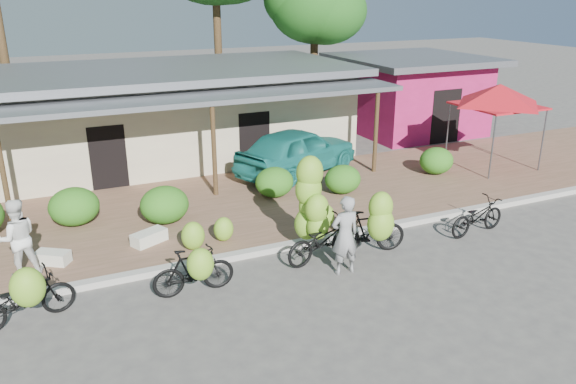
{
  "coord_description": "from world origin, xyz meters",
  "views": [
    {
      "loc": [
        -4.55,
        -9.32,
        5.96
      ],
      "look_at": [
        0.85,
        2.68,
        1.2
      ],
      "focal_mm": 35.0,
      "sensor_mm": 36.0,
      "label": 1
    }
  ],
  "objects_px": {
    "tree_near_right": "(310,4)",
    "bike_left": "(195,270)",
    "sack_near": "(149,237)",
    "sack_far": "(52,257)",
    "vendor": "(345,235)",
    "bike_far_left": "(24,298)",
    "red_canopy": "(499,95)",
    "bystander": "(17,238)",
    "teal_van": "(297,151)",
    "bike_center": "(317,221)",
    "bike_right": "(372,227)",
    "bike_far_right": "(477,217)"
  },
  "relations": [
    {
      "from": "bystander",
      "to": "teal_van",
      "type": "relative_size",
      "value": 0.38
    },
    {
      "from": "sack_far",
      "to": "vendor",
      "type": "relative_size",
      "value": 0.41
    },
    {
      "from": "tree_near_right",
      "to": "red_canopy",
      "type": "distance_m",
      "value": 10.29
    },
    {
      "from": "bike_far_left",
      "to": "bike_left",
      "type": "bearing_deg",
      "value": -108.11
    },
    {
      "from": "tree_near_right",
      "to": "red_canopy",
      "type": "xyz_separation_m",
      "value": [
        2.39,
        -9.63,
        -2.72
      ]
    },
    {
      "from": "vendor",
      "to": "bystander",
      "type": "distance_m",
      "value": 7.01
    },
    {
      "from": "bike_far_right",
      "to": "bike_right",
      "type": "bearing_deg",
      "value": 83.23
    },
    {
      "from": "bike_far_left",
      "to": "sack_far",
      "type": "bearing_deg",
      "value": -27.73
    },
    {
      "from": "bike_center",
      "to": "sack_far",
      "type": "height_order",
      "value": "bike_center"
    },
    {
      "from": "sack_near",
      "to": "vendor",
      "type": "distance_m",
      "value": 4.85
    },
    {
      "from": "bike_right",
      "to": "sack_far",
      "type": "bearing_deg",
      "value": 80.32
    },
    {
      "from": "bike_right",
      "to": "bike_left",
      "type": "bearing_deg",
      "value": 100.69
    },
    {
      "from": "tree_near_right",
      "to": "bike_right",
      "type": "distance_m",
      "value": 15.43
    },
    {
      "from": "vendor",
      "to": "bike_far_left",
      "type": "bearing_deg",
      "value": -5.29
    },
    {
      "from": "bike_center",
      "to": "vendor",
      "type": "relative_size",
      "value": 1.32
    },
    {
      "from": "bike_right",
      "to": "bystander",
      "type": "relative_size",
      "value": 1.1
    },
    {
      "from": "tree_near_right",
      "to": "bike_far_right",
      "type": "height_order",
      "value": "tree_near_right"
    },
    {
      "from": "tree_near_right",
      "to": "bike_far_right",
      "type": "bearing_deg",
      "value": -98.1
    },
    {
      "from": "vendor",
      "to": "teal_van",
      "type": "relative_size",
      "value": 0.39
    },
    {
      "from": "red_canopy",
      "to": "vendor",
      "type": "xyz_separation_m",
      "value": [
        -8.53,
        -4.61,
        -1.7
      ]
    },
    {
      "from": "bike_center",
      "to": "sack_far",
      "type": "xyz_separation_m",
      "value": [
        -5.71,
        1.94,
        -0.66
      ]
    },
    {
      "from": "vendor",
      "to": "bike_center",
      "type": "bearing_deg",
      "value": -78.1
    },
    {
      "from": "sack_far",
      "to": "bike_far_left",
      "type": "bearing_deg",
      "value": -103.81
    },
    {
      "from": "sack_far",
      "to": "bike_left",
      "type": "bearing_deg",
      "value": -43.76
    },
    {
      "from": "tree_near_right",
      "to": "bike_far_right",
      "type": "xyz_separation_m",
      "value": [
        -1.96,
        -13.78,
        -4.86
      ]
    },
    {
      "from": "bike_left",
      "to": "sack_far",
      "type": "xyz_separation_m",
      "value": [
        -2.63,
        2.51,
        -0.33
      ]
    },
    {
      "from": "bike_center",
      "to": "teal_van",
      "type": "relative_size",
      "value": 0.52
    },
    {
      "from": "bike_left",
      "to": "red_canopy",
      "type": "bearing_deg",
      "value": -69.07
    },
    {
      "from": "bike_center",
      "to": "bike_right",
      "type": "height_order",
      "value": "bike_center"
    },
    {
      "from": "red_canopy",
      "to": "bike_right",
      "type": "distance_m",
      "value": 8.82
    },
    {
      "from": "bike_right",
      "to": "bystander",
      "type": "distance_m",
      "value": 7.81
    },
    {
      "from": "bike_far_left",
      "to": "sack_near",
      "type": "bearing_deg",
      "value": -62.31
    },
    {
      "from": "bike_far_right",
      "to": "bike_center",
      "type": "bearing_deg",
      "value": 76.41
    },
    {
      "from": "tree_near_right",
      "to": "bike_center",
      "type": "relative_size",
      "value": 2.89
    },
    {
      "from": "tree_near_right",
      "to": "bike_right",
      "type": "bearing_deg",
      "value": -110.47
    },
    {
      "from": "red_canopy",
      "to": "bike_far_right",
      "type": "distance_m",
      "value": 6.39
    },
    {
      "from": "bike_center",
      "to": "bike_far_right",
      "type": "height_order",
      "value": "bike_center"
    },
    {
      "from": "red_canopy",
      "to": "bystander",
      "type": "xyz_separation_m",
      "value": [
        -15.05,
        -2.02,
        -1.63
      ]
    },
    {
      "from": "red_canopy",
      "to": "bike_far_left",
      "type": "distance_m",
      "value": 15.65
    },
    {
      "from": "sack_near",
      "to": "sack_far",
      "type": "xyz_separation_m",
      "value": [
        -2.21,
        -0.18,
        -0.01
      ]
    },
    {
      "from": "bike_far_left",
      "to": "sack_near",
      "type": "relative_size",
      "value": 2.35
    },
    {
      "from": "vendor",
      "to": "bystander",
      "type": "bearing_deg",
      "value": -21.47
    },
    {
      "from": "tree_near_right",
      "to": "bike_left",
      "type": "height_order",
      "value": "tree_near_right"
    },
    {
      "from": "bike_far_left",
      "to": "bike_far_right",
      "type": "bearing_deg",
      "value": -104.8
    },
    {
      "from": "bike_right",
      "to": "sack_near",
      "type": "distance_m",
      "value": 5.39
    },
    {
      "from": "bike_center",
      "to": "teal_van",
      "type": "distance_m",
      "value": 6.07
    },
    {
      "from": "bike_left",
      "to": "bike_center",
      "type": "height_order",
      "value": "bike_center"
    },
    {
      "from": "bike_far_left",
      "to": "teal_van",
      "type": "xyz_separation_m",
      "value": [
        8.42,
        6.01,
        0.32
      ]
    },
    {
      "from": "bike_far_left",
      "to": "bike_center",
      "type": "relative_size",
      "value": 0.83
    },
    {
      "from": "bike_far_left",
      "to": "bystander",
      "type": "relative_size",
      "value": 1.15
    }
  ]
}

